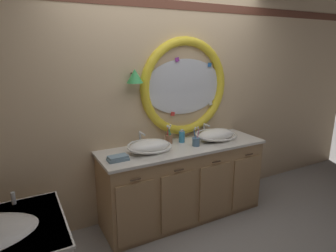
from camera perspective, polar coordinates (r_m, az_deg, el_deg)
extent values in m
plane|color=gray|center=(3.36, 4.59, -19.16)|extent=(14.00, 14.00, 0.00)
cube|color=#D6B78E|center=(3.34, -0.46, 4.94)|extent=(6.40, 0.08, 2.60)
cube|color=brown|center=(3.28, -0.11, 22.63)|extent=(6.27, 0.01, 0.09)
ellipsoid|color=silver|center=(3.38, 3.30, 7.62)|extent=(1.01, 0.02, 0.63)
torus|color=yellow|center=(3.38, 3.34, 7.61)|extent=(1.11, 0.10, 1.11)
cube|color=#2866B7|center=(3.66, 10.25, 7.89)|extent=(0.05, 0.01, 0.05)
cube|color=#2866B7|center=(3.53, 8.12, 11.72)|extent=(0.04, 0.01, 0.04)
cube|color=purple|center=(3.29, 1.80, 12.81)|extent=(0.05, 0.01, 0.05)
cube|color=orange|center=(3.14, -3.78, 9.54)|extent=(0.05, 0.01, 0.05)
cube|color=purple|center=(3.17, -3.79, 4.80)|extent=(0.05, 0.01, 0.05)
cube|color=red|center=(3.34, 0.93, 2.36)|extent=(0.05, 0.01, 0.05)
cube|color=silver|center=(3.60, 8.26, 4.38)|extent=(0.05, 0.01, 0.05)
cylinder|color=#4C3823|center=(3.05, -6.85, 10.09)|extent=(0.02, 0.09, 0.02)
cone|color=green|center=(3.00, -6.48, 9.65)|extent=(0.17, 0.17, 0.14)
cube|color=tan|center=(3.37, 2.88, -10.91)|extent=(1.83, 0.56, 0.82)
cube|color=silver|center=(3.21, 2.98, -4.06)|extent=(1.87, 0.60, 0.03)
cube|color=silver|center=(3.46, 0.64, -3.96)|extent=(1.83, 0.02, 0.11)
cube|color=tan|center=(2.89, -6.21, -16.60)|extent=(0.38, 0.02, 0.62)
cylinder|color=#422D1E|center=(2.72, -6.32, -10.36)|extent=(0.10, 0.01, 0.01)
cube|color=tan|center=(3.07, 1.98, -14.56)|extent=(0.38, 0.02, 0.62)
cylinder|color=#422D1E|center=(2.90, 2.16, -8.58)|extent=(0.10, 0.01, 0.01)
cube|color=tan|center=(3.30, 9.03, -12.54)|extent=(0.38, 0.02, 0.62)
cylinder|color=#422D1E|center=(3.14, 9.43, -6.89)|extent=(0.10, 0.01, 0.01)
cube|color=tan|center=(3.57, 15.00, -10.66)|extent=(0.38, 0.02, 0.62)
cylinder|color=#422D1E|center=(3.43, 15.53, -5.38)|extent=(0.10, 0.01, 0.01)
cylinder|color=silver|center=(2.93, -27.90, -12.32)|extent=(0.04, 0.04, 0.11)
ellipsoid|color=white|center=(2.97, -3.66, -3.97)|extent=(0.44, 0.26, 0.13)
torus|color=white|center=(2.97, -3.66, -3.90)|extent=(0.46, 0.46, 0.02)
cylinder|color=silver|center=(2.97, -3.66, -3.90)|extent=(0.03, 0.03, 0.01)
ellipsoid|color=white|center=(3.39, 9.35, -1.72)|extent=(0.45, 0.28, 0.14)
torus|color=white|center=(3.39, 9.35, -1.67)|extent=(0.47, 0.47, 0.02)
cylinder|color=silver|center=(3.39, 9.35, -1.67)|extent=(0.03, 0.03, 0.01)
cylinder|color=silver|center=(3.19, -5.41, -3.73)|extent=(0.05, 0.05, 0.02)
cylinder|color=silver|center=(3.17, -5.45, -2.39)|extent=(0.02, 0.02, 0.14)
sphere|color=silver|center=(3.15, -5.48, -1.20)|extent=(0.03, 0.03, 0.03)
cylinder|color=silver|center=(3.10, -5.03, -1.48)|extent=(0.02, 0.12, 0.02)
cylinder|color=silver|center=(3.16, -6.69, -3.59)|extent=(0.04, 0.04, 0.06)
cylinder|color=silver|center=(3.22, -4.18, -3.20)|extent=(0.04, 0.04, 0.06)
cube|color=silver|center=(3.15, -6.70, -3.00)|extent=(0.05, 0.01, 0.01)
cube|color=silver|center=(3.21, -4.19, -2.62)|extent=(0.05, 0.01, 0.01)
cylinder|color=silver|center=(3.59, 7.03, -1.69)|extent=(0.05, 0.05, 0.02)
cylinder|color=silver|center=(3.57, 7.07, -0.60)|extent=(0.02, 0.02, 0.12)
sphere|color=silver|center=(3.55, 7.10, 0.35)|extent=(0.03, 0.03, 0.03)
cylinder|color=silver|center=(3.51, 7.59, 0.16)|extent=(0.02, 0.10, 0.02)
cylinder|color=silver|center=(3.54, 5.91, -1.57)|extent=(0.04, 0.04, 0.06)
cylinder|color=silver|center=(3.63, 8.15, -1.20)|extent=(0.04, 0.04, 0.06)
cube|color=silver|center=(3.53, 5.92, -1.04)|extent=(0.05, 0.01, 0.01)
cube|color=silver|center=(3.62, 8.17, -0.68)|extent=(0.05, 0.01, 0.01)
cylinder|color=#996647|center=(3.26, 0.15, -2.61)|extent=(0.08, 0.08, 0.09)
torus|color=#996647|center=(3.25, 0.15, -1.82)|extent=(0.09, 0.09, 0.01)
cylinder|color=#19ADB2|center=(3.25, 0.47, -1.62)|extent=(0.04, 0.03, 0.18)
cube|color=white|center=(3.23, 0.47, 0.10)|extent=(0.03, 0.02, 0.03)
cylinder|color=pink|center=(3.25, -0.01, -1.66)|extent=(0.04, 0.03, 0.17)
cube|color=white|center=(3.23, -0.01, 0.02)|extent=(0.02, 0.03, 0.03)
cylinder|color=#E0383D|center=(3.24, -0.11, -1.75)|extent=(0.03, 0.01, 0.18)
cube|color=white|center=(3.21, -0.11, -0.06)|extent=(0.02, 0.02, 0.02)
cylinder|color=green|center=(3.23, 0.27, -1.90)|extent=(0.02, 0.02, 0.16)
cube|color=white|center=(3.21, 0.27, -0.33)|extent=(0.02, 0.02, 0.02)
cylinder|color=slate|center=(3.19, 5.47, -3.12)|extent=(0.08, 0.08, 0.09)
torus|color=slate|center=(3.18, 5.48, -2.36)|extent=(0.09, 0.09, 0.01)
cylinder|color=pink|center=(3.18, 5.83, -2.08)|extent=(0.03, 0.01, 0.18)
cube|color=white|center=(3.16, 5.87, -0.33)|extent=(0.02, 0.02, 0.02)
cylinder|color=blue|center=(3.16, 5.31, -2.18)|extent=(0.03, 0.03, 0.18)
cube|color=white|center=(3.14, 5.36, -0.43)|extent=(0.02, 0.02, 0.03)
cylinder|color=#388EBC|center=(3.30, 2.71, -2.13)|extent=(0.07, 0.07, 0.12)
cylinder|color=silver|center=(3.28, 2.72, -0.93)|extent=(0.04, 0.04, 0.02)
cylinder|color=silver|center=(3.26, 2.89, -0.77)|extent=(0.01, 0.04, 0.01)
cube|color=#7593A8|center=(2.82, -9.70, -6.41)|extent=(0.20, 0.11, 0.02)
cube|color=#7593A8|center=(2.81, -9.72, -5.95)|extent=(0.19, 0.11, 0.02)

